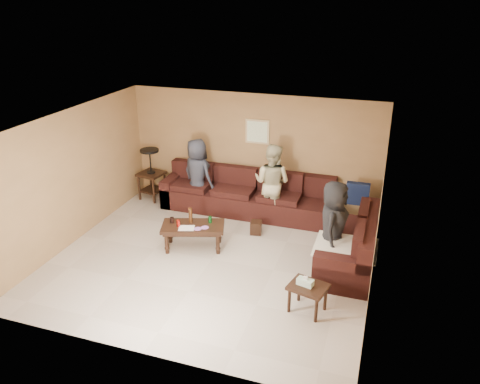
{
  "coord_description": "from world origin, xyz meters",
  "views": [
    {
      "loc": [
        2.74,
        -6.7,
        4.43
      ],
      "look_at": [
        0.25,
        0.85,
        1.0
      ],
      "focal_mm": 35.0,
      "sensor_mm": 36.0,
      "label": 1
    }
  ],
  "objects_px": {
    "person_right": "(333,226)",
    "coffee_table": "(193,228)",
    "side_table_right": "(308,289)",
    "waste_bin": "(256,227)",
    "sectional_sofa": "(277,214)",
    "end_table_left": "(151,173)",
    "person_middle": "(272,183)",
    "person_left": "(198,174)"
  },
  "relations": [
    {
      "from": "waste_bin",
      "to": "person_middle",
      "type": "height_order",
      "value": "person_middle"
    },
    {
      "from": "sectional_sofa",
      "to": "end_table_left",
      "type": "height_order",
      "value": "end_table_left"
    },
    {
      "from": "side_table_right",
      "to": "sectional_sofa",
      "type": "bearing_deg",
      "value": 113.7
    },
    {
      "from": "end_table_left",
      "to": "person_right",
      "type": "relative_size",
      "value": 0.74
    },
    {
      "from": "end_table_left",
      "to": "person_middle",
      "type": "bearing_deg",
      "value": -3.57
    },
    {
      "from": "person_right",
      "to": "side_table_right",
      "type": "bearing_deg",
      "value": 176.72
    },
    {
      "from": "coffee_table",
      "to": "person_middle",
      "type": "relative_size",
      "value": 0.76
    },
    {
      "from": "sectional_sofa",
      "to": "person_right",
      "type": "xyz_separation_m",
      "value": [
        1.23,
        -1.11,
        0.47
      ]
    },
    {
      "from": "side_table_right",
      "to": "person_left",
      "type": "relative_size",
      "value": 0.4
    },
    {
      "from": "coffee_table",
      "to": "side_table_right",
      "type": "height_order",
      "value": "coffee_table"
    },
    {
      "from": "coffee_table",
      "to": "side_table_right",
      "type": "distance_m",
      "value": 2.65
    },
    {
      "from": "side_table_right",
      "to": "waste_bin",
      "type": "bearing_deg",
      "value": 123.87
    },
    {
      "from": "person_right",
      "to": "person_left",
      "type": "bearing_deg",
      "value": 67.17
    },
    {
      "from": "coffee_table",
      "to": "person_right",
      "type": "height_order",
      "value": "person_right"
    },
    {
      "from": "end_table_left",
      "to": "person_right",
      "type": "xyz_separation_m",
      "value": [
        4.32,
        -1.68,
        0.18
      ]
    },
    {
      "from": "end_table_left",
      "to": "waste_bin",
      "type": "bearing_deg",
      "value": -18.12
    },
    {
      "from": "person_middle",
      "to": "person_right",
      "type": "distance_m",
      "value": 2.08
    },
    {
      "from": "end_table_left",
      "to": "side_table_right",
      "type": "xyz_separation_m",
      "value": [
        4.17,
        -3.0,
        -0.23
      ]
    },
    {
      "from": "coffee_table",
      "to": "side_table_right",
      "type": "xyz_separation_m",
      "value": [
        2.36,
        -1.2,
        -0.01
      ]
    },
    {
      "from": "side_table_right",
      "to": "waste_bin",
      "type": "relative_size",
      "value": 2.44
    },
    {
      "from": "sectional_sofa",
      "to": "side_table_right",
      "type": "xyz_separation_m",
      "value": [
        1.07,
        -2.44,
        0.06
      ]
    },
    {
      "from": "sectional_sofa",
      "to": "person_middle",
      "type": "distance_m",
      "value": 0.67
    },
    {
      "from": "sectional_sofa",
      "to": "person_left",
      "type": "bearing_deg",
      "value": 167.13
    },
    {
      "from": "waste_bin",
      "to": "person_left",
      "type": "bearing_deg",
      "value": 153.67
    },
    {
      "from": "person_middle",
      "to": "person_right",
      "type": "relative_size",
      "value": 1.03
    },
    {
      "from": "coffee_table",
      "to": "waste_bin",
      "type": "relative_size",
      "value": 4.84
    },
    {
      "from": "waste_bin",
      "to": "person_middle",
      "type": "xyz_separation_m",
      "value": [
        0.12,
        0.72,
        0.69
      ]
    },
    {
      "from": "person_right",
      "to": "coffee_table",
      "type": "bearing_deg",
      "value": 96.37
    },
    {
      "from": "side_table_right",
      "to": "person_right",
      "type": "relative_size",
      "value": 0.4
    },
    {
      "from": "end_table_left",
      "to": "person_middle",
      "type": "xyz_separation_m",
      "value": [
        2.88,
        -0.18,
        0.2
      ]
    },
    {
      "from": "end_table_left",
      "to": "coffee_table",
      "type": "bearing_deg",
      "value": -44.96
    },
    {
      "from": "end_table_left",
      "to": "waste_bin",
      "type": "xyz_separation_m",
      "value": [
        2.76,
        -0.9,
        -0.49
      ]
    },
    {
      "from": "waste_bin",
      "to": "coffee_table",
      "type": "bearing_deg",
      "value": -136.57
    },
    {
      "from": "waste_bin",
      "to": "person_right",
      "type": "bearing_deg",
      "value": -26.27
    },
    {
      "from": "waste_bin",
      "to": "person_left",
      "type": "relative_size",
      "value": 0.17
    },
    {
      "from": "end_table_left",
      "to": "person_right",
      "type": "bearing_deg",
      "value": -21.18
    },
    {
      "from": "sectional_sofa",
      "to": "side_table_right",
      "type": "relative_size",
      "value": 7.32
    },
    {
      "from": "person_middle",
      "to": "person_left",
      "type": "bearing_deg",
      "value": 10.16
    },
    {
      "from": "sectional_sofa",
      "to": "person_left",
      "type": "relative_size",
      "value": 2.96
    },
    {
      "from": "sectional_sofa",
      "to": "end_table_left",
      "type": "relative_size",
      "value": 3.93
    },
    {
      "from": "side_table_right",
      "to": "person_right",
      "type": "height_order",
      "value": "person_right"
    },
    {
      "from": "end_table_left",
      "to": "waste_bin",
      "type": "distance_m",
      "value": 2.94
    }
  ]
}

